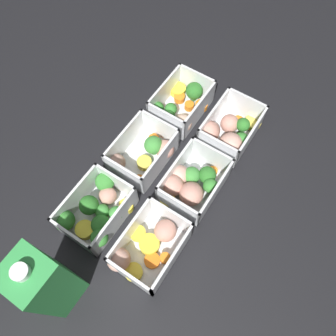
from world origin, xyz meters
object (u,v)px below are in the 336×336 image
Objects in this scene: container_near_left at (147,247)px; juice_carton at (46,283)px; container_near_right at (229,132)px; container_far_right at (181,106)px; container_far_center at (145,153)px; container_near_center at (190,184)px; container_far_left at (96,211)px.

container_near_left is 0.18m from juice_carton.
container_far_right is at bearing 88.27° from container_near_right.
juice_carton reaches higher than container_far_center.
container_near_center is 0.31m from juice_carton.
container_near_center is 0.92× the size of container_near_right.
container_near_left is at bearing -91.71° from container_far_left.
container_near_right and container_far_right have the same top height.
container_far_center is at bearing 85.78° from container_near_center.
juice_carton is at bearing -175.81° from container_far_right.
container_far_right is (0.00, 0.13, -0.00)m from container_near_right.
container_near_right is at bearing -23.28° from container_far_left.
container_far_center is (0.16, -0.00, -0.00)m from container_far_left.
juice_carton is (-0.44, 0.09, 0.07)m from container_near_right.
juice_carton is at bearing -174.15° from container_far_center.
juice_carton reaches higher than container_near_left.
container_near_left is 1.05× the size of container_far_center.
container_near_right is 1.10× the size of container_far_right.
container_near_right is (0.15, -0.01, -0.00)m from container_near_center.
container_near_left is 0.33m from container_far_right.
container_far_right is at bearing 0.72° from container_far_center.
container_near_left and container_near_right have the same top height.
container_far_center is (-0.14, 0.12, -0.00)m from container_near_right.
container_near_left is 0.95× the size of container_near_right.
container_near_right is at bearing -11.83° from juice_carton.
container_near_center and container_near_right have the same top height.
container_near_center is (0.15, -0.00, 0.00)m from container_near_left.
container_far_left is 0.16m from container_far_center.
juice_carton is at bearing -166.33° from container_far_left.
juice_carton is at bearing 163.61° from container_near_center.
container_near_center is 0.19m from container_far_left.
container_near_right is 1.11× the size of container_far_center.
container_near_center is 0.12m from container_far_center.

